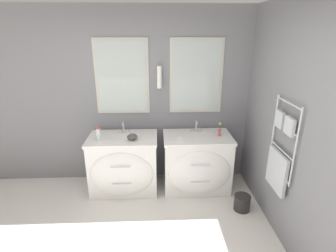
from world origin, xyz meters
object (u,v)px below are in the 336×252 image
Objects in this scene: toiletry_bottle at (98,134)px; flower_vase at (219,130)px; vanity_right at (197,163)px; vanity_left at (124,164)px; waste_bin at (242,202)px; amenity_bowl at (132,137)px.

toiletry_bottle is 1.69m from flower_vase.
toiletry_bottle is (-1.38, -0.06, 0.50)m from vanity_right.
vanity_right is at bearing 0.00° from vanity_left.
vanity_right is 5.11× the size of toiletry_bottle.
toiletry_bottle reaches higher than vanity_left.
toiletry_bottle is 2.14m from waste_bin.
flower_vase is at bearing 111.15° from waste_bin.
toiletry_bottle is 0.46m from amenity_bowl.
vanity_right is at bearing 134.46° from waste_bin.
amenity_bowl is at bearing -23.14° from vanity_left.
vanity_left is 0.59m from toiletry_bottle.
waste_bin is (1.91, -0.48, -0.81)m from toiletry_bottle.
flower_vase is at bearing 1.54° from vanity_left.
vanity_right is 0.82m from waste_bin.
vanity_right is at bearing -173.17° from flower_vase.
vanity_left is at bearing 161.27° from waste_bin.
vanity_right is 4.54× the size of waste_bin.
waste_bin is at bearing -68.85° from flower_vase.
vanity_right is at bearing 2.61° from toiletry_bottle.
vanity_left is 1.72m from waste_bin.
vanity_left is 5.11× the size of toiletry_bottle.
amenity_bowl is 0.66× the size of waste_bin.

